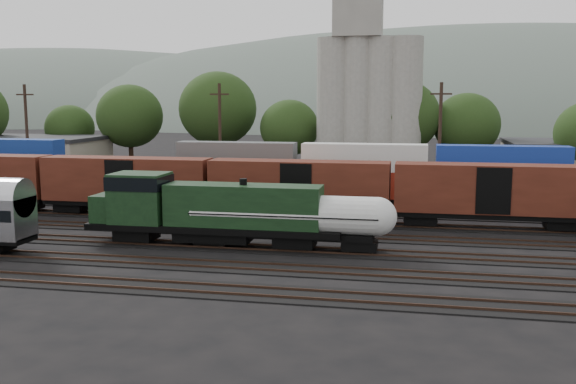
% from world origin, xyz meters
% --- Properties ---
extents(ground, '(600.00, 600.00, 0.00)m').
position_xyz_m(ground, '(0.00, 0.00, 0.00)').
color(ground, black).
extents(tracks, '(180.00, 33.20, 0.20)m').
position_xyz_m(tracks, '(0.00, 0.00, 0.05)').
color(tracks, black).
rests_on(tracks, ground).
extents(green_locomotive, '(18.05, 3.19, 4.78)m').
position_xyz_m(green_locomotive, '(-5.13, -5.00, 2.71)').
color(green_locomotive, black).
rests_on(green_locomotive, ground).
extents(tank_car_a, '(15.16, 2.71, 3.97)m').
position_xyz_m(tank_car_a, '(0.91, -5.00, 2.38)').
color(tank_car_a, silver).
rests_on(tank_car_a, ground).
extents(orange_locomotive, '(17.63, 2.94, 4.41)m').
position_xyz_m(orange_locomotive, '(-7.66, 10.00, 2.52)').
color(orange_locomotive, black).
rests_on(orange_locomotive, ground).
extents(boxcar_string, '(122.80, 2.90, 4.20)m').
position_xyz_m(boxcar_string, '(-23.01, 5.00, 3.12)').
color(boxcar_string, black).
rests_on(boxcar_string, ground).
extents(container_wall, '(180.29, 2.60, 5.80)m').
position_xyz_m(container_wall, '(13.17, 15.00, 2.92)').
color(container_wall, black).
rests_on(container_wall, ground).
extents(grain_silo, '(13.40, 5.00, 29.00)m').
position_xyz_m(grain_silo, '(3.28, 36.00, 11.26)').
color(grain_silo, gray).
rests_on(grain_silo, ground).
extents(industrial_sheds, '(119.38, 17.26, 5.10)m').
position_xyz_m(industrial_sheds, '(6.63, 35.25, 2.56)').
color(industrial_sheds, '#9E937F').
rests_on(industrial_sheds, ground).
extents(tree_band, '(164.23, 19.59, 14.18)m').
position_xyz_m(tree_band, '(-0.21, 39.02, 7.51)').
color(tree_band, black).
rests_on(tree_band, ground).
extents(utility_poles, '(122.20, 0.36, 12.00)m').
position_xyz_m(utility_poles, '(0.00, 22.00, 6.21)').
color(utility_poles, black).
rests_on(utility_poles, ground).
extents(distant_hills, '(860.00, 286.00, 130.00)m').
position_xyz_m(distant_hills, '(23.92, 260.00, -20.56)').
color(distant_hills, '#59665B').
rests_on(distant_hills, ground).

